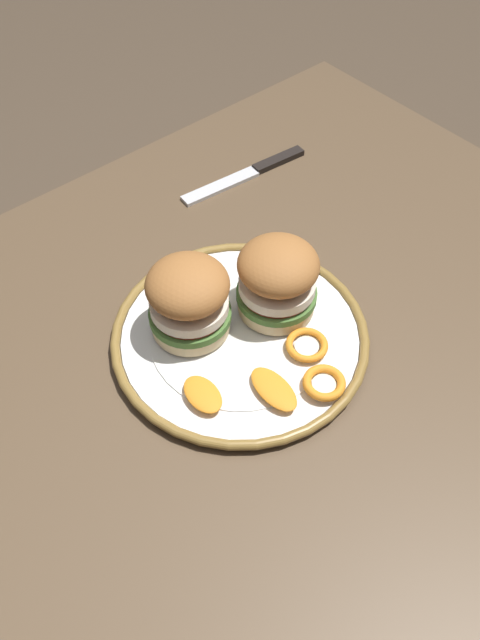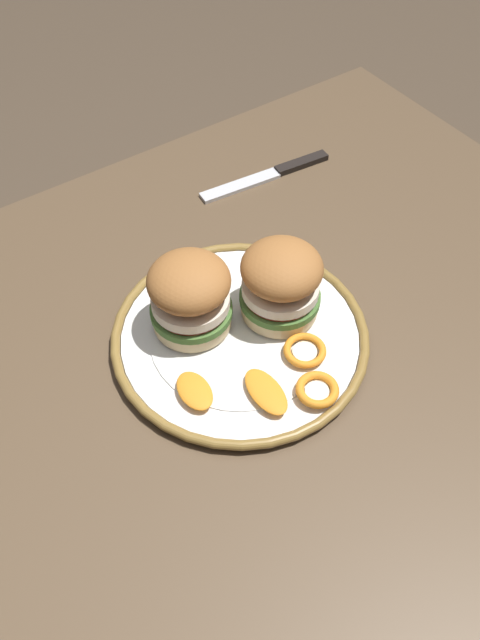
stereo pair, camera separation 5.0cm
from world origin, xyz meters
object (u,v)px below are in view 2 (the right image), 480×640
at_px(sandwich_half_right, 281,282).
at_px(dining_table, 224,430).
at_px(dinner_plate, 240,336).
at_px(sandwich_half_left, 190,295).
at_px(table_knife, 275,173).

bearing_deg(sandwich_half_right, dining_table, -158.39).
xyz_separation_m(dinner_plate, sandwich_half_left, (-0.04, 0.05, 0.06)).
bearing_deg(table_knife, dining_table, -135.23).
height_order(dinner_plate, sandwich_half_right, sandwich_half_right).
height_order(dining_table, dinner_plate, dinner_plate).
distance_m(dinner_plate, sandwich_half_right, 0.08).
xyz_separation_m(sandwich_half_right, table_knife, (0.17, 0.24, -0.07)).
height_order(dining_table, sandwich_half_right, sandwich_half_right).
bearing_deg(dinner_plate, sandwich_half_left, 131.12).
xyz_separation_m(sandwich_half_left, table_knife, (0.27, 0.19, -0.07)).
xyz_separation_m(dining_table, table_knife, (0.28, 0.28, 0.10)).
distance_m(dining_table, sandwich_half_right, 0.21).
bearing_deg(dinner_plate, table_knife, 46.13).
relative_size(dinner_plate, sandwich_half_left, 2.46).
relative_size(dinner_plate, sandwich_half_right, 2.55).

